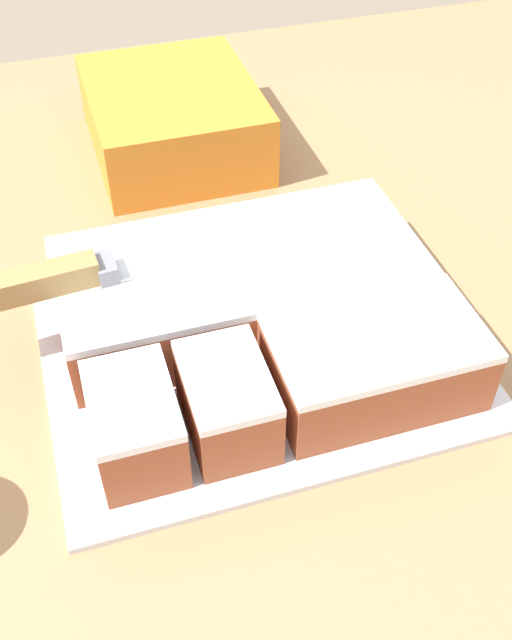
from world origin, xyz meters
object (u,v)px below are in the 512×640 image
cake (259,317)px  knife (75,275)px  storage_box (173,119)px  cake_board (256,349)px

cake → knife: 0.15m
cake → storage_box: storage_box is taller
cake_board → knife: size_ratio=1.15×
cake_board → cake: bearing=36.5°
cake_board → knife: bearing=158.5°
cake_board → knife: (-0.13, 0.05, 0.07)m
storage_box → cake_board: bearing=-91.1°
cake → storage_box: (0.00, 0.33, 0.00)m
cake → storage_box: 0.33m
storage_box → knife: bearing=-116.4°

